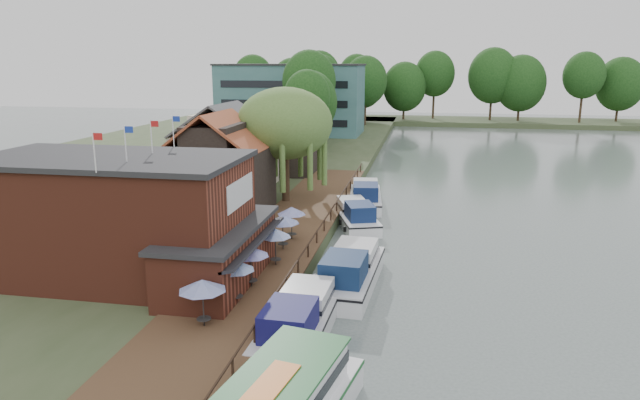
# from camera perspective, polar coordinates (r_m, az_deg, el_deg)

# --- Properties ---
(ground) EXTENTS (260.00, 260.00, 0.00)m
(ground) POSITION_cam_1_polar(r_m,az_deg,el_deg) (33.57, 6.44, -10.21)
(ground) COLOR #505D5A
(ground) RESTS_ON ground
(land_bank) EXTENTS (50.00, 140.00, 1.00)m
(land_bank) POSITION_cam_1_polar(r_m,az_deg,el_deg) (74.18, -15.17, 3.03)
(land_bank) COLOR #384728
(land_bank) RESTS_ON ground
(quay_deck) EXTENTS (6.00, 50.00, 0.10)m
(quay_deck) POSITION_cam_1_polar(r_m,az_deg,el_deg) (43.69, -3.06, -2.98)
(quay_deck) COLOR #47301E
(quay_deck) RESTS_ON land_bank
(quay_rail) EXTENTS (0.20, 49.00, 1.00)m
(quay_rail) POSITION_cam_1_polar(r_m,az_deg,el_deg) (43.50, 0.55, -2.42)
(quay_rail) COLOR black
(quay_rail) RESTS_ON land_bank
(pub) EXTENTS (20.00, 11.00, 7.30)m
(pub) POSITION_cam_1_polar(r_m,az_deg,el_deg) (34.83, -17.11, -1.74)
(pub) COLOR maroon
(pub) RESTS_ON land_bank
(hotel_block) EXTENTS (25.40, 12.40, 12.30)m
(hotel_block) POSITION_cam_1_polar(r_m,az_deg,el_deg) (103.68, -2.88, 10.08)
(hotel_block) COLOR #38666B
(hotel_block) RESTS_ON land_bank
(cottage_a) EXTENTS (8.60, 7.60, 8.50)m
(cottage_a) POSITION_cam_1_polar(r_m,az_deg,el_deg) (48.49, -10.10, 3.59)
(cottage_a) COLOR black
(cottage_a) RESTS_ON land_bank
(cottage_b) EXTENTS (9.60, 8.60, 8.50)m
(cottage_b) POSITION_cam_1_polar(r_m,az_deg,el_deg) (58.78, -9.44, 5.35)
(cottage_b) COLOR beige
(cottage_b) RESTS_ON land_bank
(cottage_c) EXTENTS (7.60, 7.60, 8.50)m
(cottage_c) POSITION_cam_1_polar(r_m,az_deg,el_deg) (66.16, -3.51, 6.41)
(cottage_c) COLOR black
(cottage_c) RESTS_ON land_bank
(willow) EXTENTS (8.60, 8.60, 10.43)m
(willow) POSITION_cam_1_polar(r_m,az_deg,el_deg) (51.73, -3.50, 5.48)
(willow) COLOR #476B2D
(willow) RESTS_ON land_bank
(umbrella_0) EXTENTS (2.33, 2.33, 2.38)m
(umbrella_0) POSITION_cam_1_polar(r_m,az_deg,el_deg) (28.31, -11.61, -10.05)
(umbrella_0) COLOR navy
(umbrella_0) RESTS_ON quay_deck
(umbrella_1) EXTENTS (2.05, 2.05, 2.38)m
(umbrella_1) POSITION_cam_1_polar(r_m,az_deg,el_deg) (30.58, -8.42, -8.07)
(umbrella_1) COLOR #1C439C
(umbrella_1) RESTS_ON quay_deck
(umbrella_2) EXTENTS (2.11, 2.11, 2.38)m
(umbrella_2) POSITION_cam_1_polar(r_m,az_deg,el_deg) (32.60, -6.92, -6.63)
(umbrella_2) COLOR navy
(umbrella_2) RESTS_ON quay_deck
(umbrella_3) EXTENTS (1.99, 1.99, 2.38)m
(umbrella_3) POSITION_cam_1_polar(r_m,az_deg,el_deg) (35.84, -4.47, -4.68)
(umbrella_3) COLOR #1B3C95
(umbrella_3) RESTS_ON quay_deck
(umbrella_4) EXTENTS (2.29, 2.29, 2.38)m
(umbrella_4) POSITION_cam_1_polar(r_m,az_deg,el_deg) (38.82, -3.73, -3.22)
(umbrella_4) COLOR #1B3299
(umbrella_4) RESTS_ON quay_deck
(umbrella_5) EXTENTS (2.05, 2.05, 2.38)m
(umbrella_5) POSITION_cam_1_polar(r_m,az_deg,el_deg) (40.96, -2.85, -2.31)
(umbrella_5) COLOR navy
(umbrella_5) RESTS_ON quay_deck
(cruiser_0) EXTENTS (3.60, 10.27, 2.48)m
(cruiser_0) POSITION_cam_1_polar(r_m,az_deg,el_deg) (29.15, -2.09, -11.29)
(cruiser_0) COLOR silver
(cruiser_0) RESTS_ON ground
(cruiser_1) EXTENTS (4.01, 10.80, 2.60)m
(cruiser_1) POSITION_cam_1_polar(r_m,az_deg,el_deg) (35.31, 3.05, -6.64)
(cruiser_1) COLOR silver
(cruiser_1) RESTS_ON ground
(cruiser_2) EXTENTS (5.99, 10.01, 2.30)m
(cruiser_2) POSITION_cam_1_polar(r_m,az_deg,el_deg) (48.44, 3.57, -1.20)
(cruiser_2) COLOR white
(cruiser_2) RESTS_ON ground
(cruiser_3) EXTENTS (4.42, 10.53, 2.49)m
(cruiser_3) POSITION_cam_1_polar(r_m,az_deg,el_deg) (55.14, 4.58, 0.72)
(cruiser_3) COLOR white
(cruiser_3) RESTS_ON ground
(swan) EXTENTS (0.44, 0.44, 0.44)m
(swan) POSITION_cam_1_polar(r_m,az_deg,el_deg) (25.55, -1.24, -17.74)
(swan) COLOR white
(swan) RESTS_ON ground
(bank_tree_0) EXTENTS (6.14, 6.14, 11.66)m
(bank_tree_0) POSITION_cam_1_polar(r_m,az_deg,el_deg) (75.92, -1.29, 8.56)
(bank_tree_0) COLOR #143811
(bank_tree_0) RESTS_ON land_bank
(bank_tree_1) EXTENTS (7.88, 7.88, 11.45)m
(bank_tree_1) POSITION_cam_1_polar(r_m,az_deg,el_deg) (82.59, -1.02, 8.90)
(bank_tree_1) COLOR #143811
(bank_tree_1) RESTS_ON land_bank
(bank_tree_2) EXTENTS (8.40, 8.40, 14.46)m
(bank_tree_2) POSITION_cam_1_polar(r_m,az_deg,el_deg) (90.88, -1.09, 10.28)
(bank_tree_2) COLOR #143811
(bank_tree_2) RESTS_ON land_bank
(bank_tree_3) EXTENTS (7.26, 7.26, 13.96)m
(bank_tree_3) POSITION_cam_1_polar(r_m,az_deg,el_deg) (111.20, 0.11, 10.76)
(bank_tree_3) COLOR #143811
(bank_tree_3) RESTS_ON land_bank
(bank_tree_4) EXTENTS (8.73, 8.73, 13.90)m
(bank_tree_4) POSITION_cam_1_polar(r_m,az_deg,el_deg) (117.70, 4.55, 10.86)
(bank_tree_4) COLOR #143811
(bank_tree_4) RESTS_ON land_bank
(bank_tree_5) EXTENTS (8.44, 8.44, 12.61)m
(bank_tree_5) POSITION_cam_1_polar(r_m,az_deg,el_deg) (123.67, 4.34, 10.70)
(bank_tree_5) COLOR #143811
(bank_tree_5) RESTS_ON land_bank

